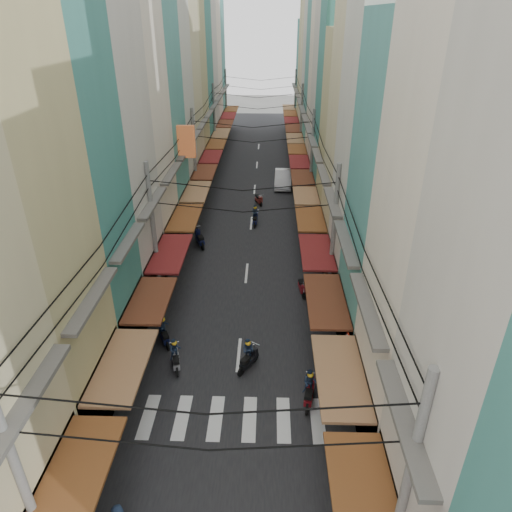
% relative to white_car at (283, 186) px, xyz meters
% --- Properties ---
extents(ground, '(160.00, 160.00, 0.00)m').
position_rel_white_car_xyz_m(ground, '(-2.74, -23.12, 0.00)').
color(ground, slate).
rests_on(ground, ground).
extents(road, '(10.00, 80.00, 0.02)m').
position_rel_white_car_xyz_m(road, '(-2.74, -3.12, 0.01)').
color(road, black).
rests_on(road, ground).
extents(sidewalk_left, '(3.00, 80.00, 0.06)m').
position_rel_white_car_xyz_m(sidewalk_left, '(-9.24, -3.12, 0.03)').
color(sidewalk_left, slate).
rests_on(sidewalk_left, ground).
extents(sidewalk_right, '(3.00, 80.00, 0.06)m').
position_rel_white_car_xyz_m(sidewalk_right, '(3.76, -3.12, 0.03)').
color(sidewalk_right, slate).
rests_on(sidewalk_right, ground).
extents(crosswalk, '(7.55, 2.40, 0.01)m').
position_rel_white_car_xyz_m(crosswalk, '(-2.74, -29.12, 0.03)').
color(crosswalk, silver).
rests_on(crosswalk, ground).
extents(building_row_left, '(7.80, 67.67, 23.70)m').
position_rel_white_car_xyz_m(building_row_left, '(-10.66, -6.56, 9.78)').
color(building_row_left, beige).
rests_on(building_row_left, ground).
extents(building_row_right, '(7.80, 68.98, 22.59)m').
position_rel_white_car_xyz_m(building_row_right, '(5.18, -6.67, 9.41)').
color(building_row_right, '#397D74').
rests_on(building_row_right, ground).
extents(utility_poles, '(10.20, 66.13, 8.20)m').
position_rel_white_car_xyz_m(utility_poles, '(-2.74, -8.10, 6.59)').
color(utility_poles, gray).
rests_on(utility_poles, ground).
extents(white_car, '(5.40, 2.29, 1.88)m').
position_rel_white_car_xyz_m(white_car, '(0.00, 0.00, 0.00)').
color(white_car, silver).
rests_on(white_car, ground).
extents(bicycle, '(1.68, 0.99, 1.08)m').
position_rel_white_car_xyz_m(bicycle, '(3.66, -25.51, 0.00)').
color(bicycle, black).
rests_on(bicycle, ground).
extents(moving_scooters, '(7.61, 24.90, 1.75)m').
position_rel_white_car_xyz_m(moving_scooters, '(-3.17, -20.33, 0.50)').
color(moving_scooters, black).
rests_on(moving_scooters, ground).
extents(parked_scooters, '(13.18, 15.88, 1.01)m').
position_rel_white_car_xyz_m(parked_scooters, '(1.70, -26.05, 0.48)').
color(parked_scooters, black).
rests_on(parked_scooters, ground).
extents(pedestrians, '(13.29, 24.05, 2.24)m').
position_rel_white_car_xyz_m(pedestrians, '(-6.69, -22.08, 1.00)').
color(pedestrians, '#29222D').
rests_on(pedestrians, ground).
extents(market_umbrella, '(2.41, 2.41, 2.54)m').
position_rel_white_car_xyz_m(market_umbrella, '(3.20, -26.36, 2.24)').
color(market_umbrella, '#B2B2B7').
rests_on(market_umbrella, ground).
extents(traffic_sign, '(0.10, 0.66, 2.99)m').
position_rel_white_car_xyz_m(traffic_sign, '(2.04, -27.18, 2.19)').
color(traffic_sign, gray).
rests_on(traffic_sign, ground).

